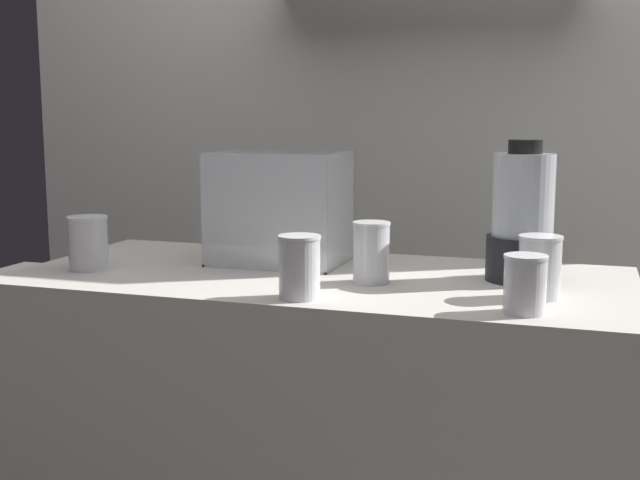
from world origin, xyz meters
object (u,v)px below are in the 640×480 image
object	(u,v)px
juice_cup_pomegranate_left	(300,269)
juice_cup_mango_middle	(371,257)
carrot_display_bin	(280,228)
juice_cup_beet_right	(525,287)
blender_pitcher	(522,221)
juice_cup_mango_far_right	(540,271)
juice_cup_carrot_far_left	(88,247)

from	to	relation	value
juice_cup_pomegranate_left	juice_cup_mango_middle	xyz separation A→B (m)	(0.10, 0.19, -0.00)
carrot_display_bin	juice_cup_beet_right	xyz separation A→B (m)	(0.61, -0.35, -0.04)
carrot_display_bin	blender_pitcher	world-z (taller)	blender_pitcher
juice_cup_mango_middle	blender_pitcher	bearing A→B (deg)	22.47
carrot_display_bin	juice_cup_beet_right	bearing A→B (deg)	-29.33
juice_cup_mango_middle	juice_cup_mango_far_right	bearing A→B (deg)	-6.08
juice_cup_pomegranate_left	juice_cup_mango_far_right	distance (m)	0.48
juice_cup_carrot_far_left	juice_cup_beet_right	xyz separation A→B (m)	(1.02, -0.12, -0.01)
juice_cup_carrot_far_left	juice_cup_mango_far_right	size ratio (longest dim) A/B	1.01
juice_cup_beet_right	juice_cup_mango_middle	bearing A→B (deg)	152.44
blender_pitcher	juice_cup_beet_right	size ratio (longest dim) A/B	2.83
blender_pitcher	juice_cup_pomegranate_left	distance (m)	0.52
carrot_display_bin	juice_cup_carrot_far_left	world-z (taller)	carrot_display_bin
juice_cup_carrot_far_left	carrot_display_bin	bearing A→B (deg)	29.67
juice_cup_mango_far_right	blender_pitcher	bearing A→B (deg)	106.29
juice_cup_beet_right	juice_cup_mango_far_right	size ratio (longest dim) A/B	0.87
juice_cup_pomegranate_left	juice_cup_carrot_far_left	bearing A→B (deg)	167.30
blender_pitcher	juice_cup_pomegranate_left	xyz separation A→B (m)	(-0.41, -0.32, -0.07)
juice_cup_pomegranate_left	juice_cup_mango_far_right	bearing A→B (deg)	18.40
blender_pitcher	juice_cup_carrot_far_left	xyz separation A→B (m)	(-0.99, -0.19, -0.08)
juice_cup_carrot_far_left	juice_cup_beet_right	distance (m)	1.02
blender_pitcher	juice_cup_beet_right	distance (m)	0.32
blender_pitcher	juice_cup_pomegranate_left	bearing A→B (deg)	-142.08
blender_pitcher	juice_cup_mango_middle	xyz separation A→B (m)	(-0.31, -0.13, -0.08)
juice_cup_carrot_far_left	juice_cup_mango_middle	world-z (taller)	juice_cup_mango_middle
juice_cup_beet_right	blender_pitcher	bearing A→B (deg)	95.59
carrot_display_bin	juice_cup_pomegranate_left	distance (m)	0.40
juice_cup_mango_far_right	juice_cup_beet_right	bearing A→B (deg)	-97.66
blender_pitcher	juice_cup_mango_far_right	world-z (taller)	blender_pitcher
juice_cup_mango_middle	juice_cup_mango_far_right	world-z (taller)	juice_cup_mango_middle
juice_cup_mango_middle	juice_cup_beet_right	size ratio (longest dim) A/B	1.23
juice_cup_pomegranate_left	juice_cup_beet_right	bearing A→B (deg)	1.69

